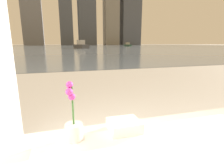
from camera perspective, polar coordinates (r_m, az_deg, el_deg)
potted_orchid at (r=1.23m, az=-12.44°, el=-13.08°), size 0.12×0.12×0.41m
towel_stack at (r=1.35m, az=4.02°, el=-13.40°), size 0.23×0.20×0.08m
harbor_water at (r=62.25m, az=-16.37°, el=11.61°), size 180.00×110.00×0.01m
harbor_boat_0 at (r=67.98m, az=5.14°, el=12.60°), size 1.81×4.01×1.45m
harbor_boat_1 at (r=40.63m, az=-10.11°, el=12.29°), size 3.09×5.14×1.82m
skyline_tower_1 at (r=119.70m, az=-24.51°, el=17.91°), size 10.91×9.40×26.73m
skyline_tower_3 at (r=121.20m, az=-8.25°, el=22.17°), size 11.06×6.88×40.75m
skyline_tower_4 at (r=124.36m, az=-0.32°, el=21.06°), size 9.21×8.79×36.45m
skyline_tower_5 at (r=130.71m, az=6.07°, el=25.40°), size 13.00×9.37×57.96m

